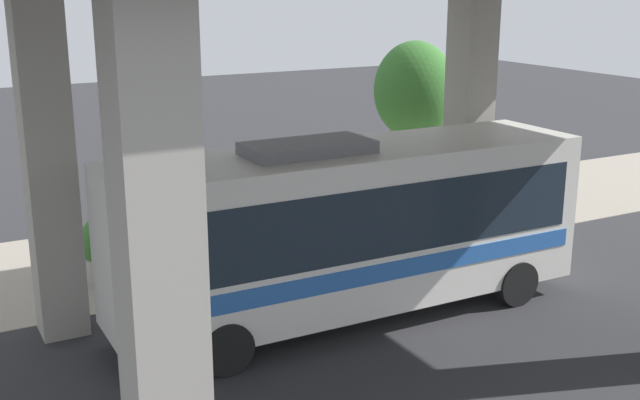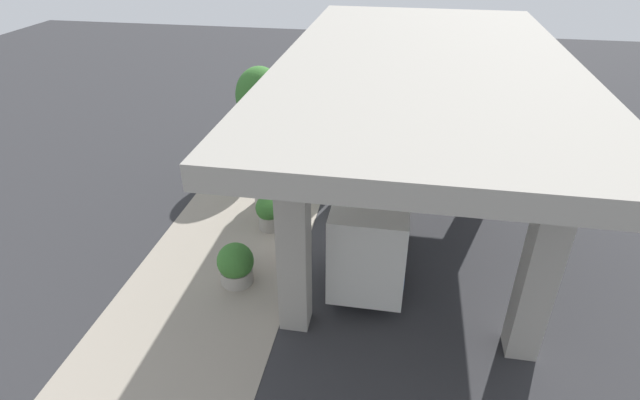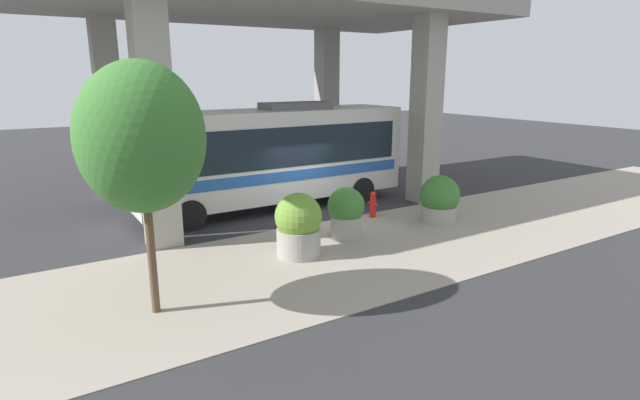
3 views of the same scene
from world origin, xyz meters
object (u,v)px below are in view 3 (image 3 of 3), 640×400
object	(u,v)px
bus	(272,152)
fire_hydrant	(373,204)
planter_front	(346,212)
planter_middle	(440,200)
street_tree_near	(141,138)
planter_back	(298,225)

from	to	relation	value
bus	fire_hydrant	bearing A→B (deg)	-142.81
bus	fire_hydrant	world-z (taller)	bus
bus	planter_front	bearing A→B (deg)	-176.59
bus	planter_middle	distance (m)	6.21
bus	street_tree_near	xyz separation A→B (m)	(-6.36, 5.92, 1.57)
bus	planter_front	world-z (taller)	bus
planter_front	planter_back	bearing A→B (deg)	107.36
bus	planter_middle	bearing A→B (deg)	-140.23
planter_middle	street_tree_near	distance (m)	10.36
planter_front	planter_back	xyz separation A→B (m)	(-0.62, 2.00, 0.06)
planter_front	planter_middle	distance (m)	3.63
planter_front	planter_middle	size ratio (longest dim) A/B	0.98
bus	fire_hydrant	size ratio (longest dim) A/B	10.78
fire_hydrant	street_tree_near	bearing A→B (deg)	111.82
planter_middle	planter_back	bearing A→B (deg)	93.58
bus	planter_back	size ratio (longest dim) A/B	5.66
planter_back	street_tree_near	bearing A→B (deg)	107.85
fire_hydrant	planter_front	xyz separation A→B (m)	(-1.33, 2.06, 0.35)
fire_hydrant	planter_middle	xyz separation A→B (m)	(-1.60, -1.56, 0.30)
planter_front	street_tree_near	distance (m)	7.08
bus	planter_back	bearing A→B (deg)	160.94
planter_middle	street_tree_near	xyz separation A→B (m)	(-1.70, 9.80, 2.88)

